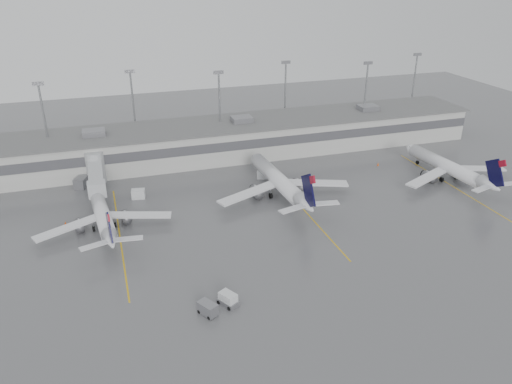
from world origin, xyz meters
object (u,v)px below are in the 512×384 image
object	(u,v)px
jet_mid_left	(102,215)
baggage_tug	(228,300)
jet_far_right	(449,167)
jet_mid_right	(280,181)

from	to	relation	value
jet_mid_left	baggage_tug	distance (m)	32.60
jet_mid_left	jet_far_right	xyz separation A→B (m)	(73.65, -0.24, 0.25)
jet_mid_right	baggage_tug	bearing A→B (deg)	-124.20
jet_mid_left	jet_mid_right	size ratio (longest dim) A/B	0.85
jet_far_right	baggage_tug	distance (m)	64.46
jet_mid_left	jet_mid_right	distance (m)	35.39
jet_mid_right	jet_far_right	world-z (taller)	jet_mid_right
jet_far_right	baggage_tug	xyz separation A→B (m)	(-57.90, -28.24, -2.25)
jet_mid_left	jet_far_right	distance (m)	73.65
baggage_tug	jet_far_right	bearing A→B (deg)	-4.07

